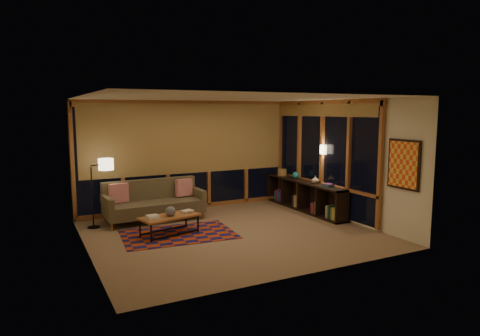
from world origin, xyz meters
name	(u,v)px	position (x,y,z in m)	size (l,w,h in m)	color
floor	(231,233)	(0.00, 0.00, 0.00)	(5.50, 5.00, 0.01)	#8C6B4E
ceiling	(231,98)	(0.00, 0.00, 2.70)	(5.50, 5.00, 0.01)	beige
walls	(231,167)	(0.00, 0.00, 1.35)	(5.51, 5.01, 2.70)	beige
window_wall_back	(188,155)	(0.00, 2.43, 1.35)	(5.30, 0.16, 2.60)	#93572D
window_wall_right	(321,157)	(2.68, 0.60, 1.35)	(0.16, 3.70, 2.60)	#93572D
wall_art	(403,164)	(2.71, -1.85, 1.45)	(0.06, 0.74, 0.94)	#EF401A
wall_sconce	(323,150)	(2.62, 0.45, 1.55)	(0.12, 0.18, 0.22)	beige
sofa	(155,201)	(-1.10, 1.66, 0.44)	(2.16, 0.87, 0.88)	brown
pillow_left	(119,194)	(-1.85, 1.83, 0.65)	(0.42, 0.14, 0.42)	red
pillow_right	(184,189)	(-0.34, 1.83, 0.64)	(0.39, 0.13, 0.39)	red
area_rug	(178,234)	(-0.98, 0.38, 0.01)	(2.18, 1.46, 0.01)	#AD340C
coffee_table	(170,225)	(-1.14, 0.45, 0.19)	(1.16, 0.53, 0.39)	#93572D
book_stack_a	(153,217)	(-1.50, 0.36, 0.42)	(0.25, 0.20, 0.07)	beige
book_stack_b	(187,211)	(-0.74, 0.55, 0.41)	(0.25, 0.20, 0.05)	beige
ceramic_pot	(171,211)	(-1.12, 0.42, 0.49)	(0.20, 0.20, 0.20)	#29292E
floor_lamp	(92,194)	(-2.41, 1.68, 0.73)	(0.48, 0.32, 1.45)	black
bookshelf	(304,196)	(2.49, 1.00, 0.37)	(0.40, 2.94, 0.73)	black
basket	(282,172)	(2.47, 1.98, 0.82)	(0.24, 0.24, 0.18)	#B1884B
teal_bowl	(296,175)	(2.49, 1.37, 0.82)	(0.18, 0.18, 0.18)	#1B7675
vase	(315,180)	(2.49, 0.55, 0.83)	(0.18, 0.18, 0.19)	tan
shelf_book_stack	(328,185)	(2.49, 0.06, 0.77)	(0.16, 0.23, 0.07)	beige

